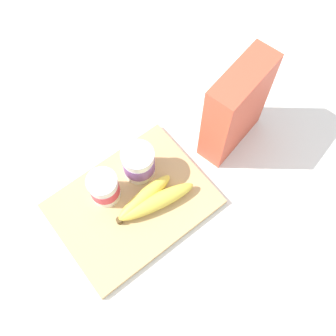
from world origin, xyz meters
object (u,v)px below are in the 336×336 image
cutting_board (133,204)px  yogurt_cup_front (104,188)px  yogurt_cup_back (139,163)px  banana_bunch (151,200)px  cereal_box (237,110)px

cutting_board → yogurt_cup_front: 0.08m
yogurt_cup_back → banana_bunch: (-0.03, -0.08, -0.02)m
yogurt_cup_back → cereal_box: bearing=-13.6°
yogurt_cup_front → cereal_box: bearing=-9.7°
cutting_board → cereal_box: (0.29, -0.00, 0.11)m
cereal_box → yogurt_cup_back: size_ratio=2.79×
cutting_board → yogurt_cup_back: bearing=41.3°
cutting_board → banana_bunch: size_ratio=1.82×
cutting_board → yogurt_cup_back: size_ratio=3.92×
yogurt_cup_back → banana_bunch: 0.09m
cutting_board → cereal_box: bearing=-0.6°
cutting_board → yogurt_cup_back: 0.10m
cutting_board → yogurt_cup_front: size_ratio=4.31×
cutting_board → cereal_box: cereal_box is taller
yogurt_cup_front → banana_bunch: (0.07, -0.08, -0.02)m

